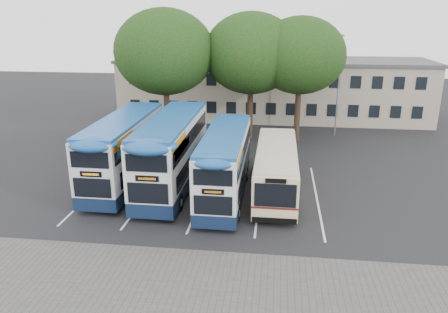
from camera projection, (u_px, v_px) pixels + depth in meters
name	position (u px, v px, depth m)	size (l,w,h in m)	color
ground	(260.00, 234.00, 22.42)	(120.00, 120.00, 0.00)	black
paving_strip	(206.00, 289.00, 17.94)	(40.00, 6.00, 0.01)	#595654
bay_lines	(204.00, 193.00, 27.57)	(14.12, 11.00, 0.01)	silver
depot_building	(272.00, 88.00, 46.86)	(32.40, 8.40, 6.20)	#AC9D8B
lamp_post	(339.00, 80.00, 38.94)	(0.25, 1.05, 9.06)	gray
tree_left	(165.00, 52.00, 36.35)	(8.41, 8.41, 11.29)	black
tree_mid	(251.00, 53.00, 37.10)	(8.12, 8.12, 11.00)	black
tree_right	(300.00, 56.00, 36.57)	(7.61, 7.61, 10.65)	black
bus_dd_left	(125.00, 147.00, 28.52)	(2.57, 10.61, 4.42)	#11203E
bus_dd_mid	(172.00, 149.00, 27.82)	(2.67, 11.00, 4.58)	#11203E
bus_dd_right	(225.00, 162.00, 26.31)	(2.39, 9.85, 4.10)	#11203E
bus_single	(276.00, 167.00, 27.24)	(2.52, 9.89, 2.95)	beige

